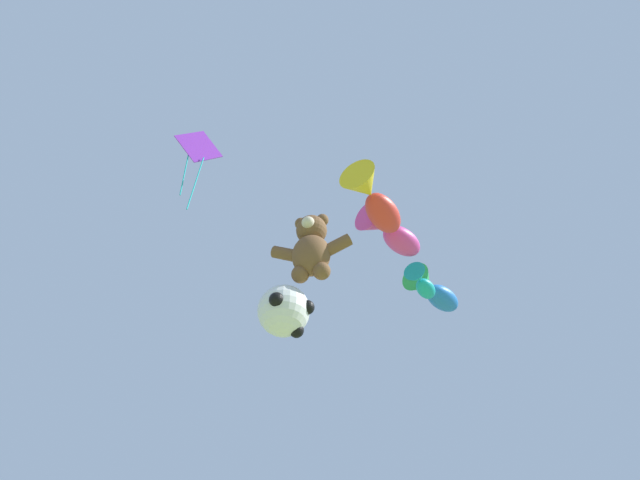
{
  "coord_description": "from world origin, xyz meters",
  "views": [
    {
      "loc": [
        3.18,
        -1.63,
        1.61
      ],
      "look_at": [
        1.31,
        6.07,
        9.2
      ],
      "focal_mm": 28.0,
      "sensor_mm": 36.0,
      "label": 1
    }
  ],
  "objects": [
    {
      "name": "teddy_bear_kite",
      "position": [
        1.07,
        6.2,
        9.16
      ],
      "size": [
        1.86,
        0.82,
        1.89
      ],
      "color": "brown"
    },
    {
      "name": "soccer_ball_kite",
      "position": [
        0.47,
        6.39,
        7.67
      ],
      "size": [
        1.2,
        1.19,
        1.1
      ],
      "color": "white"
    },
    {
      "name": "fish_kite_crimson",
      "position": [
        2.46,
        7.58,
        11.88
      ],
      "size": [
        1.58,
        2.59,
        1.05
      ],
      "color": "red"
    },
    {
      "name": "fish_kite_magenta",
      "position": [
        2.69,
        9.29,
        12.22
      ],
      "size": [
        2.02,
        2.46,
        1.03
      ],
      "color": "#E53F9E"
    },
    {
      "name": "fish_kite_teal",
      "position": [
        3.4,
        11.36,
        11.75
      ],
      "size": [
        1.01,
        1.63,
        0.71
      ],
      "color": "#19ADB2"
    },
    {
      "name": "fish_kite_cobalt",
      "position": [
        3.74,
        12.65,
        12.33
      ],
      "size": [
        2.03,
        2.6,
        1.05
      ],
      "color": "blue"
    },
    {
      "name": "diamond_kite",
      "position": [
        -1.86,
        5.32,
        12.51
      ],
      "size": [
        1.02,
        0.96,
        3.26
      ],
      "color": "purple"
    }
  ]
}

